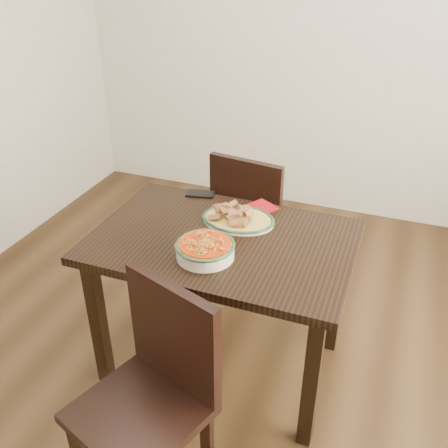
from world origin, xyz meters
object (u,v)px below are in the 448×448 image
(chair_near, at_px, (155,385))
(noodle_bowl, at_px, (205,248))
(chair_far, at_px, (253,216))
(dining_table, at_px, (222,257))
(fish_plate, at_px, (238,213))
(smartphone, at_px, (200,194))

(chair_near, xyz_separation_m, noodle_bowl, (-0.00, 0.49, 0.29))
(noodle_bowl, bearing_deg, chair_near, -89.73)
(chair_far, xyz_separation_m, noodle_bowl, (0.05, -0.82, 0.29))
(chair_near, height_order, noodle_bowl, chair_near)
(dining_table, relative_size, chair_near, 1.29)
(dining_table, bearing_deg, chair_far, 95.48)
(fish_plate, relative_size, noodle_bowl, 1.34)
(smartphone, bearing_deg, noodle_bowl, -76.98)
(dining_table, height_order, smartphone, smartphone)
(chair_far, distance_m, fish_plate, 0.58)
(dining_table, height_order, fish_plate, fish_plate)
(dining_table, xyz_separation_m, chair_near, (-0.01, -0.65, -0.15))
(dining_table, relative_size, smartphone, 8.15)
(noodle_bowl, distance_m, smartphone, 0.57)
(noodle_bowl, bearing_deg, chair_far, 93.40)
(dining_table, xyz_separation_m, chair_far, (-0.06, 0.66, -0.15))
(fish_plate, distance_m, smartphone, 0.34)
(smartphone, bearing_deg, dining_table, -66.10)
(smartphone, bearing_deg, chair_far, 45.29)
(chair_near, height_order, fish_plate, chair_near)
(chair_near, distance_m, smartphone, 1.06)
(chair_far, xyz_separation_m, smartphone, (-0.19, -0.31, 0.26))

